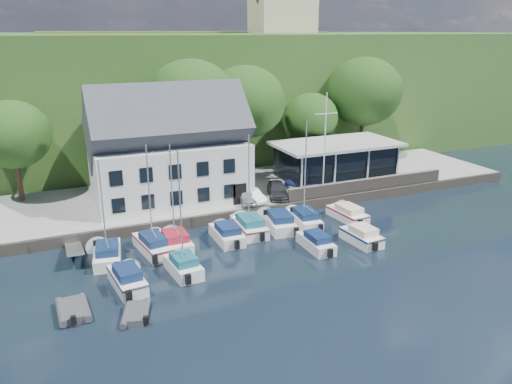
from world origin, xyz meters
TOP-DOWN VIEW (x-y plane):
  - ground at (0.00, 0.00)m, footprint 180.00×180.00m
  - quay at (0.00, 17.50)m, footprint 60.00×13.00m
  - quay_face at (0.00, 11.00)m, footprint 60.00×0.30m
  - hillside at (0.00, 62.00)m, footprint 160.00×75.00m
  - field_patch at (8.00, 70.00)m, footprint 50.00×30.00m
  - farmhouse at (22.00, 52.00)m, footprint 10.40×7.00m
  - harbor_building at (-7.00, 16.50)m, footprint 14.40×8.20m
  - club_pavilion at (11.00, 16.00)m, footprint 13.20×7.20m
  - seawall at (12.00, 11.40)m, footprint 18.00×0.50m
  - gangway at (-16.50, 9.00)m, footprint 1.20×6.00m
  - car_silver at (-0.84, 12.56)m, footprint 1.98×3.76m
  - car_white at (-0.10, 12.84)m, footprint 1.74×3.76m
  - car_dgrey at (2.72, 13.21)m, footprint 3.22×4.86m
  - car_blue at (5.95, 13.70)m, footprint 2.39×4.00m
  - flagpole at (7.26, 12.24)m, footprint 2.39×0.20m
  - tree_0 at (-20.23, 21.76)m, footprint 6.97×6.97m
  - tree_1 at (-10.60, 22.76)m, footprint 6.63×6.63m
  - tree_2 at (-3.11, 21.74)m, footprint 9.36×9.36m
  - tree_3 at (3.01, 22.11)m, footprint 8.79×8.79m
  - tree_4 at (11.50, 22.49)m, footprint 6.29×6.29m
  - tree_5 at (18.80, 22.64)m, footprint 9.16×9.16m
  - boat_r1_0 at (-14.27, 7.14)m, footprint 3.01×6.66m
  - boat_r1_1 at (-10.82, 7.32)m, footprint 2.92×7.05m
  - boat_r1_2 at (-9.10, 7.20)m, footprint 2.31×5.83m
  - boat_r1_3 at (-4.77, 7.15)m, footprint 2.09×6.00m
  - boat_r1_4 at (-2.44, 7.98)m, footprint 2.51×6.61m
  - boat_r1_5 at (0.33, 7.95)m, footprint 3.22×7.02m
  - boat_r1_6 at (2.75, 7.81)m, footprint 2.60×6.84m
  - boat_r1_7 at (7.05, 7.40)m, footprint 2.55×6.29m
  - boat_r2_0 at (-13.59, 2.42)m, footprint 2.55×6.22m
  - boat_r2_1 at (-9.61, 2.86)m, footprint 2.47×5.44m
  - boat_r2_3 at (1.15, 2.88)m, footprint 1.77×5.65m
  - boat_r2_4 at (5.12, 2.40)m, footprint 2.34×5.48m
  - dinghy_0 at (-17.20, 0.30)m, footprint 2.08×3.31m
  - dinghy_1 at (-13.75, -1.50)m, footprint 2.36×3.09m

SIDE VIEW (x-z plane):
  - ground at x=0.00m, z-range 0.00..0.00m
  - gangway at x=-16.50m, z-range -0.70..0.70m
  - dinghy_1 at x=-13.75m, z-range 0.00..0.64m
  - dinghy_0 at x=-17.20m, z-range 0.00..0.75m
  - quay at x=0.00m, z-range 0.00..1.00m
  - quay_face at x=0.00m, z-range 0.00..1.00m
  - boat_r1_7 at x=7.05m, z-range 0.00..1.37m
  - boat_r2_3 at x=1.15m, z-range 0.00..1.39m
  - boat_r2_4 at x=5.12m, z-range 0.00..1.49m
  - boat_r1_3 at x=-4.77m, z-range 0.00..1.49m
  - boat_r1_5 at x=0.33m, z-range 0.00..1.51m
  - boat_r2_0 at x=-13.59m, z-range 0.00..1.56m
  - car_white at x=-0.10m, z-range 1.00..2.19m
  - seawall at x=12.00m, z-range 1.00..2.20m
  - car_silver at x=-0.84m, z-range 1.00..2.22m
  - car_blue at x=5.95m, z-range 1.00..2.28m
  - car_dgrey at x=2.72m, z-range 1.00..2.31m
  - club_pavilion at x=11.00m, z-range 1.00..5.10m
  - boat_r1_0 at x=-14.27m, z-range 0.00..8.71m
  - boat_r1_6 at x=2.75m, z-range 0.00..8.94m
  - boat_r2_1 at x=-9.61m, z-range 0.00..9.24m
  - boat_r1_2 at x=-9.10m, z-range 0.00..9.34m
  - boat_r1_1 at x=-10.82m, z-range 0.00..9.39m
  - boat_r1_4 at x=-2.44m, z-range 0.00..9.45m
  - tree_4 at x=11.50m, z-range 1.00..9.60m
  - harbor_building at x=-7.00m, z-range 1.00..9.70m
  - tree_1 at x=-10.60m, z-range 1.00..10.07m
  - tree_0 at x=-20.23m, z-range 1.00..10.52m
  - flagpole at x=7.26m, z-range 1.00..10.96m
  - tree_3 at x=3.01m, z-range 1.00..13.01m
  - tree_5 at x=18.80m, z-range 1.00..13.52m
  - tree_2 at x=-3.11m, z-range 1.00..13.80m
  - hillside at x=0.00m, z-range 0.00..16.00m
  - field_patch at x=8.00m, z-range 16.00..16.30m
  - farmhouse at x=22.00m, z-range 16.00..24.20m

